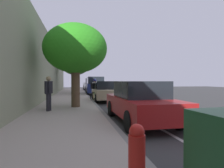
{
  "coord_description": "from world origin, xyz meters",
  "views": [
    {
      "loc": [
        3.13,
        14.03,
        1.53
      ],
      "look_at": [
        0.4,
        0.04,
        1.3
      ],
      "focal_mm": 30.04,
      "sensor_mm": 36.0,
      "label": 1
    }
  ],
  "objects_px": {
    "cyclist_with_backpack": "(94,87)",
    "bicycle_at_curb": "(98,96)",
    "parked_sedan_tan_mid": "(106,91)",
    "parked_suv_dark_blue_second": "(95,86)",
    "parked_sedan_red_far": "(140,102)",
    "street_tree_mid_block": "(75,49)",
    "street_tree_near_cyclist": "(75,62)",
    "parked_pickup_silver_nearest": "(91,85)",
    "pedestrian_on_phone": "(49,91)",
    "fire_hydrant": "(137,156)"
  },
  "relations": [
    {
      "from": "parked_pickup_silver_nearest",
      "to": "fire_hydrant",
      "type": "relative_size",
      "value": 6.42
    },
    {
      "from": "parked_suv_dark_blue_second",
      "to": "street_tree_mid_block",
      "type": "height_order",
      "value": "street_tree_mid_block"
    },
    {
      "from": "parked_suv_dark_blue_second",
      "to": "pedestrian_on_phone",
      "type": "relative_size",
      "value": 2.93
    },
    {
      "from": "parked_sedan_red_far",
      "to": "pedestrian_on_phone",
      "type": "xyz_separation_m",
      "value": [
        3.6,
        -2.42,
        0.3
      ]
    },
    {
      "from": "parked_sedan_red_far",
      "to": "street_tree_mid_block",
      "type": "relative_size",
      "value": 0.99
    },
    {
      "from": "cyclist_with_backpack",
      "to": "street_tree_mid_block",
      "type": "height_order",
      "value": "street_tree_mid_block"
    },
    {
      "from": "parked_suv_dark_blue_second",
      "to": "fire_hydrant",
      "type": "distance_m",
      "value": 18.64
    },
    {
      "from": "pedestrian_on_phone",
      "to": "parked_sedan_tan_mid",
      "type": "bearing_deg",
      "value": -124.95
    },
    {
      "from": "parked_pickup_silver_nearest",
      "to": "parked_sedan_red_far",
      "type": "xyz_separation_m",
      "value": [
        0.01,
        23.15,
        -0.15
      ]
    },
    {
      "from": "parked_sedan_red_far",
      "to": "parked_pickup_silver_nearest",
      "type": "bearing_deg",
      "value": -90.01
    },
    {
      "from": "parked_suv_dark_blue_second",
      "to": "fire_hydrant",
      "type": "relative_size",
      "value": 5.63
    },
    {
      "from": "parked_pickup_silver_nearest",
      "to": "pedestrian_on_phone",
      "type": "distance_m",
      "value": 21.04
    },
    {
      "from": "parked_sedan_tan_mid",
      "to": "street_tree_mid_block",
      "type": "bearing_deg",
      "value": 59.26
    },
    {
      "from": "street_tree_mid_block",
      "to": "pedestrian_on_phone",
      "type": "bearing_deg",
      "value": 44.22
    },
    {
      "from": "parked_sedan_red_far",
      "to": "street_tree_mid_block",
      "type": "bearing_deg",
      "value": -56.78
    },
    {
      "from": "parked_suv_dark_blue_second",
      "to": "bicycle_at_curb",
      "type": "distance_m",
      "value": 6.89
    },
    {
      "from": "cyclist_with_backpack",
      "to": "street_tree_near_cyclist",
      "type": "xyz_separation_m",
      "value": [
        1.44,
        -8.59,
        2.77
      ]
    },
    {
      "from": "parked_suv_dark_blue_second",
      "to": "cyclist_with_backpack",
      "type": "bearing_deg",
      "value": 83.87
    },
    {
      "from": "parked_sedan_red_far",
      "to": "street_tree_near_cyclist",
      "type": "relative_size",
      "value": 0.84
    },
    {
      "from": "parked_pickup_silver_nearest",
      "to": "cyclist_with_backpack",
      "type": "distance_m",
      "value": 15.4
    },
    {
      "from": "bicycle_at_curb",
      "to": "fire_hydrant",
      "type": "height_order",
      "value": "fire_hydrant"
    },
    {
      "from": "parked_suv_dark_blue_second",
      "to": "cyclist_with_backpack",
      "type": "height_order",
      "value": "parked_suv_dark_blue_second"
    },
    {
      "from": "parked_sedan_tan_mid",
      "to": "cyclist_with_backpack",
      "type": "distance_m",
      "value": 0.94
    },
    {
      "from": "parked_sedan_red_far",
      "to": "street_tree_mid_block",
      "type": "xyz_separation_m",
      "value": [
        2.37,
        -3.62,
        2.5
      ]
    },
    {
      "from": "street_tree_mid_block",
      "to": "fire_hydrant",
      "type": "height_order",
      "value": "street_tree_mid_block"
    },
    {
      "from": "parked_sedan_tan_mid",
      "to": "cyclist_with_backpack",
      "type": "bearing_deg",
      "value": -25.97
    },
    {
      "from": "parked_sedan_tan_mid",
      "to": "parked_suv_dark_blue_second",
      "type": "bearing_deg",
      "value": -89.01
    },
    {
      "from": "fire_hydrant",
      "to": "cyclist_with_backpack",
      "type": "bearing_deg",
      "value": -93.17
    },
    {
      "from": "parked_pickup_silver_nearest",
      "to": "parked_sedan_red_far",
      "type": "relative_size",
      "value": 1.22
    },
    {
      "from": "parked_sedan_red_far",
      "to": "street_tree_near_cyclist",
      "type": "height_order",
      "value": "street_tree_near_cyclist"
    },
    {
      "from": "parked_pickup_silver_nearest",
      "to": "parked_sedan_tan_mid",
      "type": "distance_m",
      "value": 15.76
    },
    {
      "from": "street_tree_near_cyclist",
      "to": "parked_sedan_tan_mid",
      "type": "bearing_deg",
      "value": 104.02
    },
    {
      "from": "parked_sedan_tan_mid",
      "to": "street_tree_near_cyclist",
      "type": "bearing_deg",
      "value": -75.98
    },
    {
      "from": "cyclist_with_backpack",
      "to": "street_tree_near_cyclist",
      "type": "relative_size",
      "value": 0.33
    },
    {
      "from": "parked_pickup_silver_nearest",
      "to": "parked_sedan_tan_mid",
      "type": "xyz_separation_m",
      "value": [
        0.13,
        15.76,
        -0.15
      ]
    },
    {
      "from": "parked_suv_dark_blue_second",
      "to": "parked_sedan_red_far",
      "type": "xyz_separation_m",
      "value": [
        -0.24,
        14.19,
        -0.27
      ]
    },
    {
      "from": "parked_sedan_red_far",
      "to": "bicycle_at_curb",
      "type": "distance_m",
      "value": 7.39
    },
    {
      "from": "parked_sedan_red_far",
      "to": "cyclist_with_backpack",
      "type": "bearing_deg",
      "value": -83.18
    },
    {
      "from": "bicycle_at_curb",
      "to": "fire_hydrant",
      "type": "xyz_separation_m",
      "value": [
        0.9,
        11.74,
        0.19
      ]
    },
    {
      "from": "parked_suv_dark_blue_second",
      "to": "pedestrian_on_phone",
      "type": "bearing_deg",
      "value": 74.08
    },
    {
      "from": "parked_sedan_tan_mid",
      "to": "bicycle_at_curb",
      "type": "height_order",
      "value": "parked_sedan_tan_mid"
    },
    {
      "from": "parked_pickup_silver_nearest",
      "to": "fire_hydrant",
      "type": "distance_m",
      "value": 27.6
    },
    {
      "from": "bicycle_at_curb",
      "to": "street_tree_near_cyclist",
      "type": "relative_size",
      "value": 0.24
    },
    {
      "from": "street_tree_near_cyclist",
      "to": "pedestrian_on_phone",
      "type": "relative_size",
      "value": 3.26
    },
    {
      "from": "parked_pickup_silver_nearest",
      "to": "street_tree_near_cyclist",
      "type": "height_order",
      "value": "street_tree_near_cyclist"
    },
    {
      "from": "cyclist_with_backpack",
      "to": "bicycle_at_curb",
      "type": "bearing_deg",
      "value": 116.86
    },
    {
      "from": "street_tree_near_cyclist",
      "to": "fire_hydrant",
      "type": "height_order",
      "value": "street_tree_near_cyclist"
    },
    {
      "from": "parked_pickup_silver_nearest",
      "to": "bicycle_at_curb",
      "type": "relative_size",
      "value": 4.2
    },
    {
      "from": "parked_suv_dark_blue_second",
      "to": "fire_hydrant",
      "type": "xyz_separation_m",
      "value": [
        1.36,
        18.59,
        -0.46
      ]
    },
    {
      "from": "cyclist_with_backpack",
      "to": "pedestrian_on_phone",
      "type": "bearing_deg",
      "value": 63.54
    }
  ]
}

